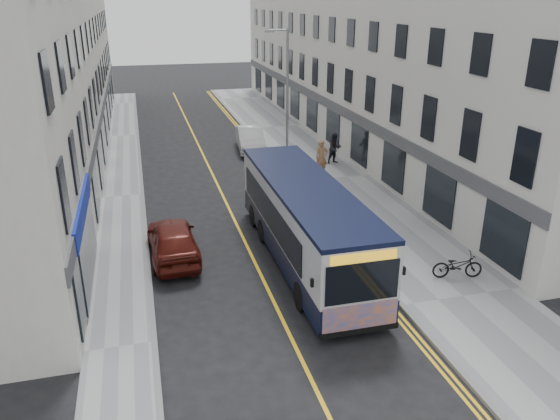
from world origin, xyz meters
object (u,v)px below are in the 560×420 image
pedestrian_far (335,148)px  city_bus (305,220)px  car_maroon (173,240)px  pedestrian_near (322,158)px  streetlamp (286,97)px  bicycle (457,266)px  car_white (250,139)px

pedestrian_far → city_bus: bearing=-130.4°
pedestrian_far → car_maroon: 14.61m
city_bus → pedestrian_near: city_bus is taller
pedestrian_near → pedestrian_far: bearing=50.3°
streetlamp → bicycle: 14.72m
car_maroon → pedestrian_far: bearing=-137.5°
pedestrian_near → car_maroon: (-8.88, -8.25, -0.35)m
bicycle → pedestrian_far: 14.72m
pedestrian_near → car_white: bearing=109.6°
streetlamp → car_maroon: 12.47m
city_bus → car_white: (1.33, 16.53, -0.97)m
streetlamp → car_maroon: bearing=-126.8°
city_bus → pedestrian_near: bearing=67.9°
pedestrian_far → pedestrian_near: bearing=-142.5°
pedestrian_near → car_maroon: size_ratio=0.44×
city_bus → pedestrian_far: 13.14m
pedestrian_near → car_white: (-2.70, 6.64, -0.36)m
pedestrian_near → pedestrian_far: size_ratio=1.09×
streetlamp → city_bus: 11.73m
streetlamp → city_bus: bearing=-101.6°
city_bus → car_white: 16.61m
city_bus → car_white: bearing=85.4°
pedestrian_near → car_maroon: pedestrian_near is taller
pedestrian_far → car_maroon: pedestrian_far is taller
streetlamp → city_bus: size_ratio=0.73×
car_maroon → car_white: bearing=-114.6°
car_maroon → streetlamp: bearing=-128.9°
city_bus → car_white: city_bus is taller
streetlamp → bicycle: streetlamp is taller
bicycle → pedestrian_near: (-0.83, 12.69, 0.53)m
streetlamp → pedestrian_near: (1.73, -1.30, -3.26)m
streetlamp → car_maroon: streetlamp is taller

